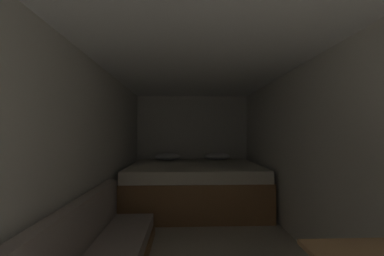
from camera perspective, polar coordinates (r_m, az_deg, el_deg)
name	(u,v)px	position (r m, az deg, el deg)	size (l,w,h in m)	color
wall_back	(192,145)	(5.10, 0.07, -4.15)	(2.49, 0.05, 2.13)	silver
wall_left	(83,158)	(2.64, -25.23, -6.73)	(0.05, 5.31, 2.13)	silver
wall_right	(317,157)	(2.81, 28.31, -6.36)	(0.05, 5.31, 2.13)	silver
ceiling_slab	(202,54)	(2.56, 2.44, 17.72)	(2.49, 5.31, 0.05)	white
bed	(194,185)	(4.28, 0.55, -13.85)	(2.27, 1.72, 0.91)	olive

